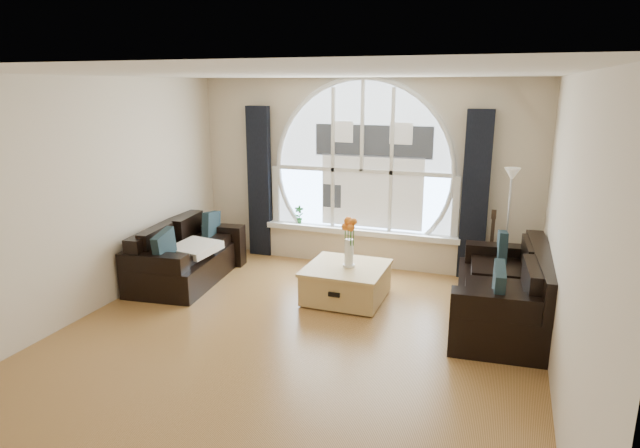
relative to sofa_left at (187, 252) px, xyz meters
The scene contains 21 objects.
ground 2.41m from the sofa_left, 31.23° to the right, with size 5.00×5.50×0.01m, color brown.
ceiling 3.31m from the sofa_left, 31.23° to the right, with size 5.00×5.50×0.01m, color silver.
wall_back 2.71m from the sofa_left, 36.75° to the left, with size 5.00×0.01×2.70m, color beige.
wall_front 4.57m from the sofa_left, 62.96° to the right, with size 5.00×0.01×2.70m, color beige.
wall_left 1.62m from the sofa_left, 110.78° to the right, with size 0.01×5.50×2.70m, color beige.
wall_right 4.79m from the sofa_left, 15.21° to the right, with size 0.01×5.50×2.70m, color beige.
attic_slope 4.82m from the sofa_left, 16.23° to the right, with size 0.92×5.50×0.72m, color silver.
arched_window 2.80m from the sofa_left, 36.21° to the left, with size 2.60×0.06×2.15m, color silver.
window_sill 2.48m from the sofa_left, 34.90° to the left, with size 2.90×0.22×0.08m, color white.
window_frame 2.79m from the sofa_left, 35.65° to the left, with size 2.76×0.08×2.15m, color white.
neighbor_house 2.85m from the sofa_left, 34.01° to the left, with size 1.70×0.02×1.50m, color silver.
curtain_left 1.64m from the sofa_left, 72.81° to the left, with size 0.35×0.12×2.30m, color black.
curtain_right 3.96m from the sofa_left, 21.05° to the left, with size 0.35×0.12×2.30m, color black.
sofa_left is the anchor object (origin of this frame).
sofa_right 4.08m from the sofa_left, ahead, with size 0.97×1.94×0.86m, color black.
coffee_chest 2.25m from the sofa_left, ahead, with size 0.96×0.96×0.47m, color tan.
throw_blanket 0.23m from the sofa_left, 28.05° to the right, with size 0.55×0.55×0.10m, color silver.
vase_flowers 2.31m from the sofa_left, ahead, with size 0.24×0.24×0.70m, color white.
floor_lamp 4.24m from the sofa_left, 15.06° to the left, with size 0.24×0.24×1.60m, color #B2B2B2.
guitar 4.07m from the sofa_left, 16.57° to the left, with size 0.36×0.24×1.06m, color #8F5E2D.
potted_plant 1.80m from the sofa_left, 52.88° to the left, with size 0.14×0.10×0.27m, color #1E6023.
Camera 1 is at (1.99, -4.71, 2.60)m, focal length 30.08 mm.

